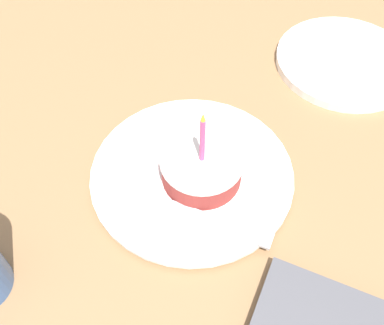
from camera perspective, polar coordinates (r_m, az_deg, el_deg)
name	(u,v)px	position (r m, az deg, el deg)	size (l,w,h in m)	color
ground_plane	(184,169)	(0.67, -1.03, -0.83)	(2.40, 2.40, 0.04)	olive
plate	(192,174)	(0.63, 0.00, -1.48)	(0.28, 0.28, 0.01)	white
cake_slice	(202,168)	(0.60, 1.23, -0.67)	(0.11, 0.11, 0.13)	#99332D
fork	(220,222)	(0.58, 3.55, -7.61)	(0.02, 0.17, 0.00)	silver
side_plate	(345,61)	(0.84, 18.80, 12.06)	(0.23, 0.23, 0.01)	white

